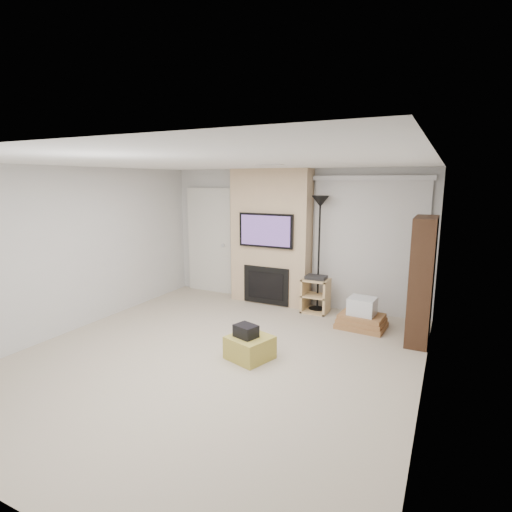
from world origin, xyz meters
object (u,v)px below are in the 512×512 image
at_px(bookshelf, 422,280).
at_px(av_stand, 316,293).
at_px(box_stack, 362,316).
at_px(ottoman, 250,347).
at_px(floor_lamp, 320,221).

bearing_deg(bookshelf, av_stand, 161.76).
height_order(box_stack, bookshelf, bookshelf).
xyz_separation_m(ottoman, av_stand, (0.19, 2.18, 0.20)).
distance_m(av_stand, box_stack, 1.00).
height_order(ottoman, floor_lamp, floor_lamp).
height_order(ottoman, box_stack, box_stack).
relative_size(ottoman, bookshelf, 0.28).
height_order(av_stand, bookshelf, bookshelf).
bearing_deg(floor_lamp, box_stack, -30.95).
height_order(floor_lamp, box_stack, floor_lamp).
xyz_separation_m(floor_lamp, box_stack, (0.89, -0.53, -1.42)).
distance_m(av_stand, bookshelf, 1.90).
bearing_deg(av_stand, box_stack, -25.12).
bearing_deg(floor_lamp, bookshelf, -21.65).
distance_m(floor_lamp, bookshelf, 1.99).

